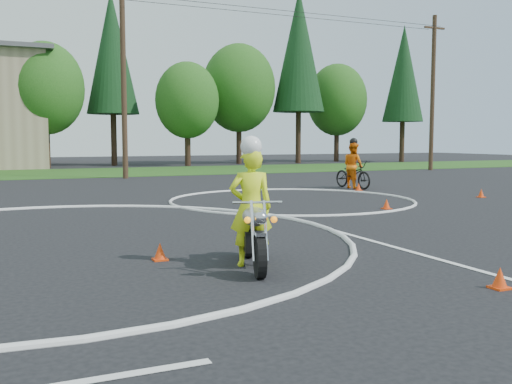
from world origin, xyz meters
name	(u,v)px	position (x,y,z in m)	size (l,w,h in m)	color
ground	(58,276)	(0.00, 0.00, 0.00)	(120.00, 120.00, 0.00)	black
grass_strip	(19,174)	(0.00, 27.00, 0.01)	(120.00, 10.00, 0.02)	#1E4714
course_markings	(141,226)	(2.17, 4.35, 0.01)	(19.05, 19.05, 0.12)	silver
primary_motorcycle	(254,233)	(2.90, -0.62, 0.55)	(0.95, 2.09, 1.13)	black
rider_primary_grp	(251,204)	(2.91, -0.49, 1.01)	(0.79, 0.63, 2.09)	#E6FF1A
rider_second_grp	(353,171)	(12.51, 11.18, 0.74)	(0.98, 2.24, 2.09)	black
traffic_cones	(325,213)	(6.87, 3.90, 0.14)	(16.91, 13.58, 0.30)	#F03E0C
treeline	(215,81)	(14.78, 34.61, 6.62)	(38.20, 8.10, 14.52)	#382619
utility_poles	(124,77)	(5.00, 21.00, 5.20)	(41.60, 1.12, 10.00)	#473321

